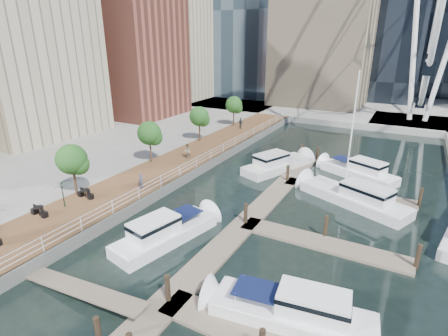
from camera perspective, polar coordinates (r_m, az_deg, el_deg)
ground at (r=23.83m, az=-11.98°, el=-15.58°), size 520.00×520.00×0.00m
boardwalk at (r=39.07m, az=-8.06°, el=0.16°), size 6.00×60.00×1.00m
seawall at (r=37.44m, az=-4.36°, el=-0.59°), size 0.25×60.00×1.00m
land_inland at (r=58.78m, az=-29.86°, el=4.47°), size 48.00×90.00×1.00m
land_far at (r=117.77m, az=22.54°, el=12.26°), size 200.00×114.00×1.00m
pier at (r=67.59m, az=28.88°, el=6.39°), size 14.00×12.00×1.00m
railing at (r=37.14m, az=-4.53°, el=0.91°), size 0.10×60.00×1.05m
floating_docks at (r=28.14m, az=14.59°, el=-8.65°), size 16.00×34.00×2.60m
midrise_condos at (r=62.27m, az=-21.24°, el=18.62°), size 19.00×67.00×28.00m
street_trees at (r=38.66m, az=-12.09°, el=5.58°), size 2.60×42.60×4.60m
cafe_tables at (r=29.36m, az=-30.70°, el=-7.83°), size 2.50×13.70×0.74m
yacht_foreground at (r=20.08m, az=10.90°, el=-23.52°), size 9.38×3.65×2.15m
pedestrian_near at (r=32.32m, az=-13.36°, el=-2.18°), size 0.62×0.49×1.50m
pedestrian_mid at (r=39.93m, az=-6.04°, el=2.82°), size 0.97×1.07×1.80m
pedestrian_far at (r=53.58m, az=2.73°, el=7.34°), size 1.05×0.88×1.69m
moored_yachts at (r=31.43m, az=17.75°, el=-6.80°), size 24.27×36.18×11.50m
cafe_seating at (r=29.09m, az=-32.14°, el=-6.42°), size 4.64×9.17×2.71m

